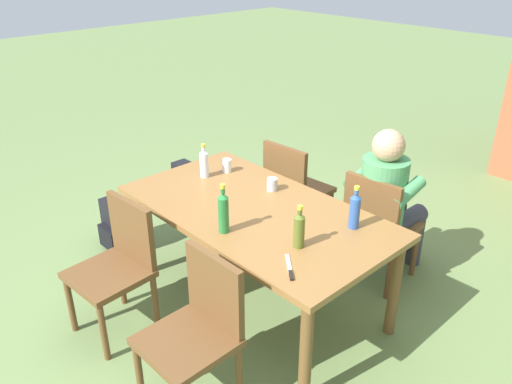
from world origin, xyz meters
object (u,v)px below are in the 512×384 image
at_px(chair_far_right, 378,223).
at_px(bottle_blue, 355,210).
at_px(chair_near_left, 119,261).
at_px(bottle_olive, 299,229).
at_px(dining_table, 256,219).
at_px(chair_far_left, 293,187).
at_px(chair_near_right, 198,326).
at_px(backpack_by_far_side, 118,227).
at_px(cup_white, 227,166).
at_px(cup_steel, 272,184).
at_px(person_in_white_shirt, 388,197).
at_px(table_knife, 290,269).
at_px(bottle_clear, 204,163).
at_px(bottle_green, 223,212).
at_px(backpack_by_near_side, 188,189).

bearing_deg(chair_far_right, bottle_blue, -72.94).
relative_size(chair_near_left, bottle_olive, 3.34).
bearing_deg(dining_table, chair_far_left, 116.95).
height_order(chair_near_right, bottle_blue, bottle_blue).
bearing_deg(chair_near_left, backpack_by_far_side, 152.65).
bearing_deg(backpack_by_far_side, chair_near_right, -14.71).
xyz_separation_m(chair_far_right, cup_white, (-0.99, -0.55, 0.29)).
bearing_deg(cup_white, cup_steel, 3.42).
distance_m(chair_far_left, person_in_white_shirt, 0.83).
xyz_separation_m(chair_far_left, backpack_by_far_side, (-0.86, -1.15, -0.29)).
xyz_separation_m(dining_table, bottle_blue, (0.58, 0.27, 0.20)).
relative_size(chair_far_left, bottle_blue, 3.16).
relative_size(chair_far_right, cup_steel, 9.79).
height_order(bottle_blue, table_knife, bottle_blue).
bearing_deg(chair_near_right, bottle_clear, 140.21).
distance_m(dining_table, bottle_green, 0.41).
bearing_deg(chair_far_right, dining_table, -117.64).
bearing_deg(table_knife, bottle_green, -179.71).
relative_size(chair_far_left, person_in_white_shirt, 0.74).
xyz_separation_m(cup_white, backpack_by_near_side, (-0.83, 0.21, -0.56)).
xyz_separation_m(chair_far_right, bottle_blue, (0.16, -0.52, 0.36)).
height_order(chair_near_left, chair_near_right, same).
relative_size(chair_far_right, chair_far_left, 1.00).
bearing_deg(chair_near_right, bottle_green, 125.55).
height_order(person_in_white_shirt, bottle_blue, person_in_white_shirt).
height_order(chair_near_left, bottle_olive, bottle_olive).
xyz_separation_m(bottle_blue, backpack_by_near_side, (-1.99, 0.19, -0.63)).
distance_m(chair_far_right, bottle_olive, 0.99).
distance_m(chair_far_right, cup_steel, 0.80).
height_order(cup_steel, cup_white, cup_white).
distance_m(bottle_blue, cup_white, 1.16).
bearing_deg(backpack_by_far_side, cup_steel, 28.70).
distance_m(bottle_clear, bottle_green, 0.81).
bearing_deg(table_knife, bottle_olive, 121.62).
bearing_deg(backpack_by_near_side, chair_far_left, 18.63).
bearing_deg(backpack_by_near_side, bottle_olive, -17.05).
distance_m(bottle_green, cup_steel, 0.64).
bearing_deg(person_in_white_shirt, chair_far_right, -86.42).
relative_size(cup_steel, backpack_by_near_side, 0.19).
distance_m(person_in_white_shirt, bottle_green, 1.30).
xyz_separation_m(chair_far_right, cup_steel, (-0.54, -0.52, 0.29)).
height_order(chair_near_right, backpack_by_near_side, chair_near_right).
bearing_deg(bottle_clear, chair_near_left, -76.42).
bearing_deg(backpack_by_far_side, chair_near_left, -27.35).
xyz_separation_m(cup_white, backpack_by_far_side, (-0.68, -0.59, -0.58)).
bearing_deg(bottle_clear, bottle_olive, -10.00).
xyz_separation_m(dining_table, cup_steel, (-0.12, 0.27, 0.12)).
distance_m(dining_table, bottle_clear, 0.65).
relative_size(bottle_clear, backpack_by_near_side, 0.55).
distance_m(chair_near_right, bottle_blue, 1.13).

